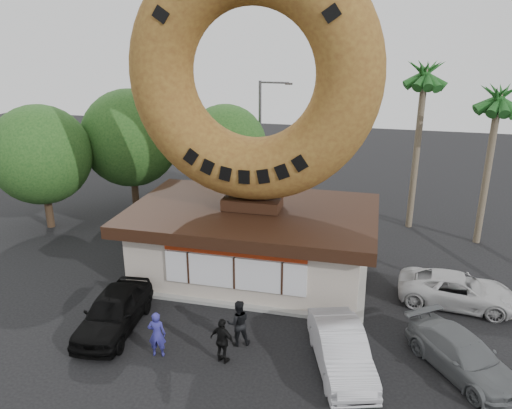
{
  "coord_description": "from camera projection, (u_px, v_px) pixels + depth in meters",
  "views": [
    {
      "loc": [
        5.2,
        -14.68,
        11.02
      ],
      "look_at": [
        0.66,
        4.0,
        4.23
      ],
      "focal_mm": 35.0,
      "sensor_mm": 36.0,
      "label": 1
    }
  ],
  "objects": [
    {
      "name": "tree_mid",
      "position": [
        226.0,
        146.0,
        31.57
      ],
      "size": [
        5.2,
        5.2,
        6.63
      ],
      "color": "#473321",
      "rests_on": "ground"
    },
    {
      "name": "tree_far",
      "position": [
        41.0,
        155.0,
        27.97
      ],
      "size": [
        5.6,
        5.6,
        7.14
      ],
      "color": "#473321",
      "rests_on": "ground"
    },
    {
      "name": "giant_donut",
      "position": [
        252.0,
        74.0,
        20.7
      ],
      "size": [
        10.84,
        2.76,
        10.84
      ],
      "primitive_type": "torus",
      "rotation": [
        1.57,
        0.0,
        0.0
      ],
      "color": "olive",
      "rests_on": "donut_shop"
    },
    {
      "name": "car_silver",
      "position": [
        341.0,
        349.0,
        16.91
      ],
      "size": [
        2.86,
        4.77,
        1.48
      ],
      "primitive_type": "imported",
      "rotation": [
        0.0,
        0.0,
        0.31
      ],
      "color": "#B4B4B9",
      "rests_on": "ground"
    },
    {
      "name": "ground",
      "position": [
        213.0,
        347.0,
        18.27
      ],
      "size": [
        90.0,
        90.0,
        0.0
      ],
      "primitive_type": "plane",
      "color": "black",
      "rests_on": "ground"
    },
    {
      "name": "person_right",
      "position": [
        223.0,
        341.0,
        17.19
      ],
      "size": [
        1.07,
        0.7,
        1.7
      ],
      "primitive_type": "imported",
      "rotation": [
        0.0,
        0.0,
        2.83
      ],
      "color": "black",
      "rests_on": "ground"
    },
    {
      "name": "person_left",
      "position": [
        157.0,
        334.0,
        17.55
      ],
      "size": [
        0.7,
        0.52,
        1.73
      ],
      "primitive_type": "imported",
      "rotation": [
        0.0,
        0.0,
        3.33
      ],
      "color": "navy",
      "rests_on": "ground"
    },
    {
      "name": "car_grey",
      "position": [
        463.0,
        355.0,
        16.75
      ],
      "size": [
        4.07,
        4.7,
        1.3
      ],
      "primitive_type": "imported",
      "rotation": [
        0.0,
        0.0,
        0.62
      ],
      "color": "slate",
      "rests_on": "ground"
    },
    {
      "name": "car_white",
      "position": [
        458.0,
        290.0,
        20.9
      ],
      "size": [
        5.02,
        2.69,
        1.34
      ],
      "primitive_type": "imported",
      "rotation": [
        0.0,
        0.0,
        1.47
      ],
      "color": "beige",
      "rests_on": "ground"
    },
    {
      "name": "car_black",
      "position": [
        114.0,
        311.0,
        19.13
      ],
      "size": [
        2.22,
        4.71,
        1.56
      ],
      "primitive_type": "imported",
      "rotation": [
        0.0,
        0.0,
        0.08
      ],
      "color": "black",
      "rests_on": "ground"
    },
    {
      "name": "donut_shop",
      "position": [
        252.0,
        239.0,
        23.17
      ],
      "size": [
        11.2,
        7.2,
        3.8
      ],
      "color": "beige",
      "rests_on": "ground"
    },
    {
      "name": "person_center",
      "position": [
        238.0,
        323.0,
        18.19
      ],
      "size": [
        1.05,
        0.94,
        1.77
      ],
      "primitive_type": "imported",
      "rotation": [
        0.0,
        0.0,
        3.52
      ],
      "color": "black",
      "rests_on": "ground"
    },
    {
      "name": "street_lamp",
      "position": [
        262.0,
        137.0,
        31.85
      ],
      "size": [
        2.11,
        0.2,
        8.0
      ],
      "color": "#59595E",
      "rests_on": "ground"
    },
    {
      "name": "tree_west",
      "position": [
        131.0,
        138.0,
        30.75
      ],
      "size": [
        6.0,
        6.0,
        7.65
      ],
      "color": "#473321",
      "rests_on": "ground"
    },
    {
      "name": "palm_far",
      "position": [
        498.0,
        104.0,
        24.78
      ],
      "size": [
        2.6,
        2.6,
        8.75
      ],
      "color": "#726651",
      "rests_on": "ground"
    },
    {
      "name": "palm_near",
      "position": [
        424.0,
        80.0,
        26.63
      ],
      "size": [
        2.6,
        2.6,
        9.75
      ],
      "color": "#726651",
      "rests_on": "ground"
    }
  ]
}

